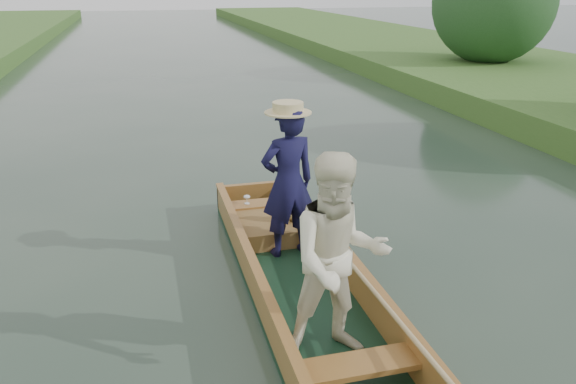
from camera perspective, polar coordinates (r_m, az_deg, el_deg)
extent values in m
plane|color=#283D30|center=(6.07, 1.46, -10.38)|extent=(120.00, 120.00, 0.00)
cylinder|color=#47331E|center=(20.30, 19.67, 13.64)|extent=(0.44, 0.44, 2.04)
sphere|color=#1D451B|center=(20.21, 20.17, 17.62)|extent=(3.90, 3.90, 3.90)
sphere|color=#1D451B|center=(20.81, 20.98, 16.47)|extent=(2.20, 2.20, 2.20)
cube|color=#13321F|center=(6.05, 1.47, -10.05)|extent=(1.10, 5.00, 0.08)
cube|color=#A06C31|center=(5.85, -3.38, -9.01)|extent=(0.08, 5.00, 0.32)
cube|color=#A06C31|center=(6.10, 6.13, -7.76)|extent=(0.08, 5.00, 0.32)
cube|color=#A06C31|center=(8.13, -3.33, -0.17)|extent=(1.10, 0.08, 0.32)
cube|color=#A06C31|center=(5.76, -3.42, -7.46)|extent=(0.10, 5.00, 0.04)
cube|color=#A06C31|center=(6.02, 6.20, -6.26)|extent=(0.10, 5.00, 0.04)
cube|color=#A06C31|center=(7.59, -2.49, -1.21)|extent=(0.94, 0.30, 0.05)
cube|color=#A06C31|center=(4.66, 7.21, -17.02)|extent=(0.94, 0.30, 0.05)
imported|color=#131239|center=(6.40, -0.01, 0.95)|extent=(0.71, 0.52, 1.78)
cylinder|color=beige|center=(6.17, -0.01, 8.40)|extent=(0.52, 0.52, 0.12)
imported|color=white|center=(4.67, 5.14, -6.80)|extent=(0.93, 0.75, 1.82)
cube|color=#985C31|center=(7.14, -2.15, -3.65)|extent=(0.85, 0.90, 0.22)
sphere|color=tan|center=(7.02, 0.21, -2.12)|extent=(0.20, 0.20, 0.20)
sphere|color=tan|center=(6.96, 0.23, -1.02)|extent=(0.15, 0.15, 0.15)
sphere|color=tan|center=(6.92, -0.20, -0.57)|extent=(0.06, 0.06, 0.06)
sphere|color=tan|center=(6.95, 0.67, -0.49)|extent=(0.06, 0.06, 0.06)
sphere|color=tan|center=(6.91, 0.36, -1.31)|extent=(0.06, 0.06, 0.06)
sphere|color=tan|center=(6.97, -0.46, -2.02)|extent=(0.07, 0.07, 0.07)
sphere|color=tan|center=(7.02, 0.95, -1.88)|extent=(0.07, 0.07, 0.07)
sphere|color=tan|center=(7.02, -0.12, -2.88)|extent=(0.08, 0.08, 0.08)
sphere|color=tan|center=(7.04, 0.66, -2.80)|extent=(0.08, 0.08, 0.08)
cylinder|color=silver|center=(7.54, -4.19, -1.16)|extent=(0.07, 0.07, 0.01)
cylinder|color=silver|center=(7.53, -4.19, -0.88)|extent=(0.01, 0.01, 0.08)
ellipsoid|color=silver|center=(7.51, -4.21, -0.49)|extent=(0.09, 0.09, 0.05)
cylinder|color=tan|center=(5.56, 7.27, -8.26)|extent=(0.04, 4.26, 0.19)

